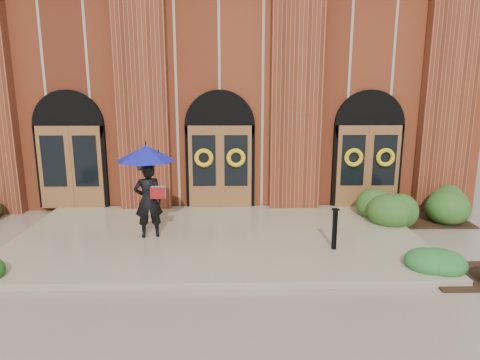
{
  "coord_description": "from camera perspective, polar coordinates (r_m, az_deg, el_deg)",
  "views": [
    {
      "loc": [
        0.38,
        -10.01,
        3.84
      ],
      "look_at": [
        0.57,
        1.0,
        1.38
      ],
      "focal_mm": 32.0,
      "sensor_mm": 36.0,
      "label": 1
    }
  ],
  "objects": [
    {
      "name": "ground",
      "position": [
        10.73,
        -2.99,
        -8.38
      ],
      "size": [
        90.0,
        90.0,
        0.0
      ],
      "primitive_type": "plane",
      "color": "gray",
      "rests_on": "ground"
    },
    {
      "name": "man_with_umbrella",
      "position": [
        10.52,
        -12.26,
        0.84
      ],
      "size": [
        1.74,
        1.74,
        2.28
      ],
      "rotation": [
        0.0,
        0.0,
        3.39
      ],
      "color": "black",
      "rests_on": "landing"
    },
    {
      "name": "hedge_wall_right",
      "position": [
        13.13,
        20.61,
        -3.21
      ],
      "size": [
        3.45,
        1.38,
        0.89
      ],
      "primitive_type": "ellipsoid",
      "color": "#2B531D",
      "rests_on": "ground"
    },
    {
      "name": "landing",
      "position": [
        10.84,
        -2.97,
        -7.72
      ],
      "size": [
        10.0,
        5.3,
        0.15
      ],
      "primitive_type": "cube",
      "color": "tan",
      "rests_on": "ground"
    },
    {
      "name": "metal_post",
      "position": [
        10.01,
        12.51,
        -6.27
      ],
      "size": [
        0.17,
        0.17,
        0.96
      ],
      "rotation": [
        0.0,
        0.0,
        0.34
      ],
      "color": "black",
      "rests_on": "landing"
    },
    {
      "name": "church_building",
      "position": [
        18.8,
        -2.21,
        11.57
      ],
      "size": [
        16.2,
        12.53,
        7.0
      ],
      "color": "maroon",
      "rests_on": "ground"
    },
    {
      "name": "hedge_front_right",
      "position": [
        9.97,
        27.81,
        -10.06
      ],
      "size": [
        1.38,
        1.19,
        0.49
      ],
      "primitive_type": "ellipsoid",
      "color": "#226027",
      "rests_on": "ground"
    }
  ]
}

